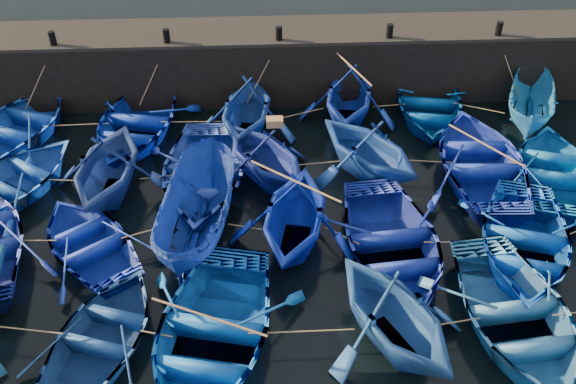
{
  "coord_description": "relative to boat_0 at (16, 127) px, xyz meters",
  "views": [
    {
      "loc": [
        -0.77,
        -11.85,
        12.7
      ],
      "look_at": [
        0.0,
        3.2,
        0.7
      ],
      "focal_mm": 40.0,
      "sensor_mm": 36.0,
      "label": 1
    }
  ],
  "objects": [
    {
      "name": "boat_17",
      "position": [
        12.04,
        -6.55,
        0.0
      ],
      "size": [
        4.43,
        5.82,
        1.13
      ],
      "primitive_type": "imported",
      "rotation": [
        0.0,
        0.0,
        0.1
      ],
      "color": "navy",
      "rests_on": "ground"
    },
    {
      "name": "boat_8",
      "position": [
        6.62,
        -3.1,
        0.01
      ],
      "size": [
        4.18,
        5.7,
        1.15
      ],
      "primitive_type": "imported",
      "rotation": [
        0.0,
        0.0,
        -0.04
      ],
      "color": "#223E9A",
      "rests_on": "ground"
    },
    {
      "name": "boat_14",
      "position": [
        3.64,
        -5.97,
        -0.11
      ],
      "size": [
        5.05,
        5.35,
        0.9
      ],
      "primitive_type": "imported",
      "rotation": [
        0.0,
        0.0,
        3.76
      ],
      "color": "#132EB4",
      "rests_on": "ground"
    },
    {
      "name": "boat_3",
      "position": [
        11.74,
        0.71,
        0.53
      ],
      "size": [
        4.36,
        4.81,
        2.18
      ],
      "primitive_type": "imported",
      "rotation": [
        0.0,
        0.0,
        -0.21
      ],
      "color": "#102D9F",
      "rests_on": "ground"
    },
    {
      "name": "boat_2",
      "position": [
        8.04,
        -0.02,
        0.52
      ],
      "size": [
        4.18,
        4.64,
        2.17
      ],
      "primitive_type": "imported",
      "rotation": [
        0.0,
        0.0,
        -0.16
      ],
      "color": "navy",
      "rests_on": "ground"
    },
    {
      "name": "boat_0",
      "position": [
        0.0,
        0.0,
        0.0
      ],
      "size": [
        5.69,
        6.51,
        1.12
      ],
      "primitive_type": "imported",
      "rotation": [
        0.0,
        0.0,
        2.74
      ],
      "color": "#0E3996",
      "rests_on": "ground"
    },
    {
      "name": "boat_5",
      "position": [
        18.23,
        0.02,
        0.26
      ],
      "size": [
        3.06,
        4.54,
        1.64
      ],
      "primitive_type": "imported",
      "rotation": [
        0.0,
        0.0,
        -0.38
      ],
      "color": "blue",
      "rests_on": "ground"
    },
    {
      "name": "bollard_3",
      "position": [
        13.28,
        2.08,
        2.31
      ],
      "size": [
        0.24,
        0.24,
        0.5
      ],
      "primitive_type": "cylinder",
      "color": "black",
      "rests_on": "quay_top"
    },
    {
      "name": "boat_1",
      "position": [
        4.1,
        0.06,
        -0.0
      ],
      "size": [
        4.85,
        6.06,
        1.12
      ],
      "primitive_type": "imported",
      "rotation": [
        0.0,
        0.0,
        -0.2
      ],
      "color": "#082697",
      "rests_on": "ground"
    },
    {
      "name": "loose_oars",
      "position": [
        10.98,
        -4.37,
        1.16
      ],
      "size": [
        10.72,
        12.28,
        1.11
      ],
      "color": "#99724C",
      "rests_on": "ground"
    },
    {
      "name": "boat_11",
      "position": [
        15.63,
        -2.89,
        0.03
      ],
      "size": [
        4.33,
        5.89,
        1.19
      ],
      "primitive_type": "imported",
      "rotation": [
        0.0,
        0.0,
        3.1
      ],
      "color": "#1229A0",
      "rests_on": "ground"
    },
    {
      "name": "bollard_4",
      "position": [
        17.28,
        2.08,
        2.31
      ],
      "size": [
        0.24,
        0.24,
        0.5
      ],
      "primitive_type": "cylinder",
      "color": "black",
      "rests_on": "quay_top"
    },
    {
      "name": "boat_18",
      "position": [
        15.73,
        -6.65,
        -0.02
      ],
      "size": [
        5.18,
        6.14,
        1.09
      ],
      "primitive_type": "imported",
      "rotation": [
        0.0,
        0.0,
        -0.32
      ],
      "color": "blue",
      "rests_on": "ground"
    },
    {
      "name": "boat_16",
      "position": [
        9.39,
        -5.81,
        0.55
      ],
      "size": [
        4.47,
        4.92,
        2.23
      ],
      "primitive_type": "imported",
      "rotation": [
        0.0,
        0.0,
        -0.21
      ],
      "color": "#0A24BB",
      "rests_on": "ground"
    },
    {
      "name": "boat_10",
      "position": [
        11.95,
        -2.61,
        0.53
      ],
      "size": [
        5.34,
        5.46,
        2.18
      ],
      "primitive_type": "imported",
      "rotation": [
        0.0,
        0.0,
        3.78
      ],
      "color": "navy",
      "rests_on": "ground"
    },
    {
      "name": "boat_9",
      "position": [
        8.65,
        -2.77,
        0.48
      ],
      "size": [
        5.04,
        5.19,
        2.09
      ],
      "primitive_type": "imported",
      "rotation": [
        0.0,
        0.0,
        3.72
      ],
      "color": "navy",
      "rests_on": "ground"
    },
    {
      "name": "boat_6",
      "position": [
        0.69,
        -3.1,
        -0.05
      ],
      "size": [
        5.69,
        6.07,
        1.02
      ],
      "primitive_type": "imported",
      "rotation": [
        0.0,
        0.0,
        2.54
      ],
      "color": "blue",
      "rests_on": "ground"
    },
    {
      "name": "boat_4",
      "position": [
        14.74,
        0.83,
        -0.04
      ],
      "size": [
        4.47,
        5.61,
        1.04
      ],
      "primitive_type": "imported",
      "rotation": [
        0.0,
        0.0,
        -0.19
      ],
      "color": "navy",
      "rests_on": "ground"
    },
    {
      "name": "boat_12",
      "position": [
        17.85,
        -3.33,
        -0.06
      ],
      "size": [
        4.71,
        5.64,
        1.01
      ],
      "primitive_type": "imported",
      "rotation": [
        0.0,
        0.0,
        2.85
      ],
      "color": "blue",
      "rests_on": "ground"
    },
    {
      "name": "bollard_0",
      "position": [
        1.28,
        2.08,
        2.31
      ],
      "size": [
        0.24,
        0.24,
        0.5
      ],
      "primitive_type": "cylinder",
      "color": "black",
      "rests_on": "quay_top"
    },
    {
      "name": "quay_wall",
      "position": [
        9.28,
        2.98,
        0.69
      ],
      "size": [
        26.0,
        2.5,
        2.5
      ],
      "primitive_type": "cube",
      "color": "black",
      "rests_on": "ground"
    },
    {
      "name": "boat_23",
      "position": [
        11.51,
        -9.5,
        0.53
      ],
      "size": [
        5.08,
        5.33,
        2.19
      ],
      "primitive_type": "imported",
      "rotation": [
        0.0,
        0.0,
        0.47
      ],
      "color": "#1D4F8F",
      "rests_on": "ground"
    },
    {
      "name": "boat_15",
      "position": [
        6.61,
        -5.52,
        0.42
      ],
      "size": [
        2.69,
        5.3,
        1.96
      ],
      "primitive_type": "imported",
      "rotation": [
        0.0,
        0.0,
        2.98
      ],
      "color": "navy",
      "rests_on": "ground"
    },
    {
      "name": "boat_24",
      "position": [
        14.63,
        -9.31,
        0.0
      ],
      "size": [
        4.43,
        5.8,
        1.13
      ],
      "primitive_type": "imported",
      "rotation": [
        0.0,
        0.0,
        0.1
      ],
      "color": "#2C6EB5",
      "rests_on": "ground"
    },
    {
      "name": "ground",
      "position": [
        9.28,
        -7.52,
        -0.56
      ],
      "size": [
        120.0,
        120.0,
        0.0
      ],
      "primitive_type": "plane",
      "color": "black",
      "rests_on": "ground"
    },
    {
      "name": "boat_7",
      "position": [
        3.79,
        -3.24,
        0.58
      ],
      "size": [
        4.25,
        4.77,
        2.29
      ],
      "primitive_type": "imported",
      "rotation": [
        0.0,
        0.0,
        3.02
      ],
      "color": "navy",
      "rests_on": "ground"
    },
    {
      "name": "mooring_ropes",
      "position": [
        9.59,
        -2.59,
        0.31
      ],
      "size": [
        18.27,
        11.57,
        2.1
      ],
      "color": "tan",
      "rests_on": "ground"
    },
    {
      "name": "bollard_2",
      "position": [
        9.28,
        2.08,
        2.31
      ],
      "size": [
        0.24,
        0.24,
        0.5
      ],
      "primitive_type": "cylinder",
      "color": "black",
      "rests_on": "quay_top"
    },
    {
      "name": "boat_21",
      "position": [
        4.59,
        -9.28,
        -0.12
      ],
      "size": [
        4.27,
        5.06,
        0.89
      ],
      "primitive_type": "imported",
      "rotation": [
        0.0,
        0.0,
        2.83
      ],
      "color": "navy",
      "rests_on": "ground"
    },
    {
      "name": "quay_top",
      "position": [
        9.28,
        2.98,
        2.0
      ],
      "size": [
        26.0,
        2.5,
        0.12
      ],
      "primitive_type": "cube",
      "color": "black",
      "rests_on": "quay_wall"
    },
    {
      "name": "wooden_crate",
      "position": [
        8.95,
        -2.77,
        1.65
      ],
      "size": [
        0.51,
        0.34,
        0.25
      ],
      "primitive_type": "cube",
      "color": "#9D7444",
      "rests_on": "boat_9"
    },
    {
      "name": "bollard_1",
      "position": [
        5.28,
        2.08,
        2.31
      ],
      "size": [
        0.24,
        0.24,
        0.5
      ],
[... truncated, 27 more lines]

